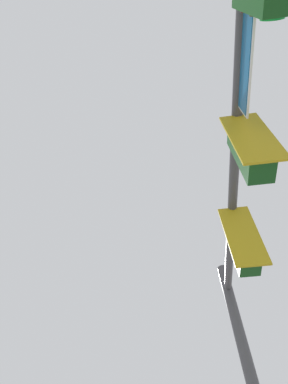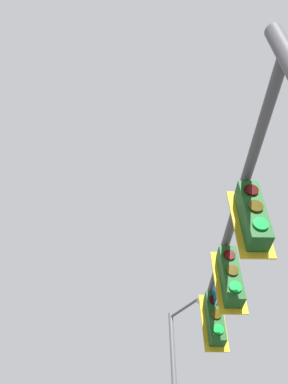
{
  "view_description": "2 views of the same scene",
  "coord_description": "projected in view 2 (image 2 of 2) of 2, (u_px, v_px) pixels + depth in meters",
  "views": [
    {
      "loc": [
        0.13,
        -9.61,
        1.92
      ],
      "look_at": [
        -2.16,
        -9.46,
        5.04
      ],
      "focal_mm": 28.0,
      "sensor_mm": 36.0,
      "label": 1
    },
    {
      "loc": [
        -7.16,
        -5.24,
        1.76
      ],
      "look_at": [
        -1.96,
        -6.42,
        6.86
      ],
      "focal_mm": 35.0,
      "sensor_mm": 36.0,
      "label": 2
    }
  ],
  "objects": [
    {
      "name": "signal_pole_near",
      "position": [
        255.0,
        260.0,
        5.45
      ],
      "size": [
        6.33,
        1.53,
        6.65
      ],
      "color": "#47474C",
      "rests_on": "ground_plane"
    }
  ]
}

